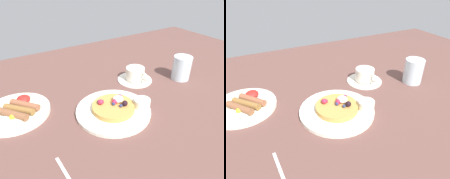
{
  "view_description": "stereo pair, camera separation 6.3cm",
  "coord_description": "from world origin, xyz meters",
  "views": [
    {
      "loc": [
        -0.29,
        -0.51,
        0.42
      ],
      "look_at": [
        0.04,
        0.02,
        0.04
      ],
      "focal_mm": 32.59,
      "sensor_mm": 36.0,
      "label": 1
    },
    {
      "loc": [
        -0.24,
        -0.54,
        0.42
      ],
      "look_at": [
        0.04,
        0.02,
        0.04
      ],
      "focal_mm": 32.59,
      "sensor_mm": 36.0,
      "label": 2
    }
  ],
  "objects": [
    {
      "name": "syrup_ramekin",
      "position": [
        0.09,
        -0.1,
        0.03
      ],
      "size": [
        0.05,
        0.05,
        0.03
      ],
      "color": "white",
      "rests_on": "pancake_plate"
    },
    {
      "name": "coffee_saucer",
      "position": [
        0.2,
        0.08,
        0.0
      ],
      "size": [
        0.14,
        0.14,
        0.01
      ],
      "primitive_type": "cylinder",
      "color": "silver",
      "rests_on": "ground_plane"
    },
    {
      "name": "coffee_cup",
      "position": [
        0.2,
        0.08,
        0.03
      ],
      "size": [
        0.08,
        0.11,
        0.05
      ],
      "color": "white",
      "rests_on": "coffee_saucer"
    },
    {
      "name": "pancake_with_berries",
      "position": [
        0.01,
        -0.05,
        0.02
      ],
      "size": [
        0.14,
        0.14,
        0.04
      ],
      "color": "#BF8A42",
      "rests_on": "pancake_plate"
    },
    {
      "name": "fried_breakfast",
      "position": [
        -0.26,
        0.1,
        0.02
      ],
      "size": [
        0.13,
        0.14,
        0.03
      ],
      "color": "brown",
      "rests_on": "breakfast_plate"
    },
    {
      "name": "ground_plane",
      "position": [
        0.0,
        0.0,
        -0.01
      ],
      "size": [
        2.04,
        1.25,
        0.03
      ],
      "primitive_type": "cube",
      "color": "brown"
    },
    {
      "name": "water_glass",
      "position": [
        0.37,
        -0.01,
        0.05
      ],
      "size": [
        0.08,
        0.08,
        0.1
      ],
      "primitive_type": "cylinder",
      "color": "silver",
      "rests_on": "ground_plane"
    },
    {
      "name": "pancake_plate",
      "position": [
        -0.0,
        -0.05,
        0.01
      ],
      "size": [
        0.25,
        0.25,
        0.01
      ],
      "primitive_type": "cylinder",
      "color": "white",
      "rests_on": "ground_plane"
    },
    {
      "name": "breakfast_plate",
      "position": [
        -0.28,
        0.11,
        0.01
      ],
      "size": [
        0.22,
        0.22,
        0.01
      ],
      "primitive_type": "cylinder",
      "color": "white",
      "rests_on": "ground_plane"
    }
  ]
}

